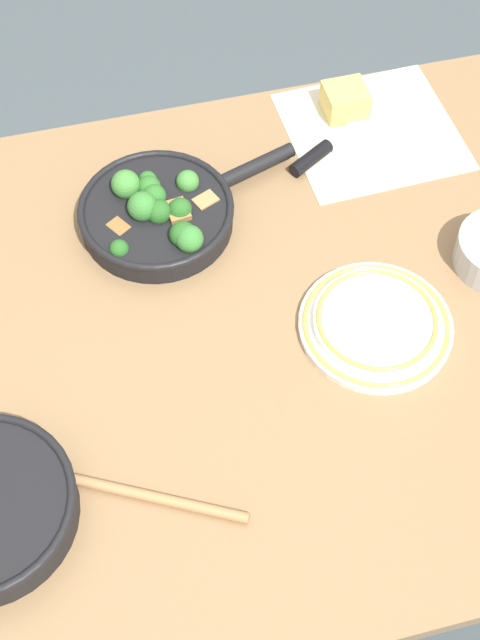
# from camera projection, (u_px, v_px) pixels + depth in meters

# --- Properties ---
(ground_plane) EXTENTS (14.00, 14.00, 0.00)m
(ground_plane) POSITION_uv_depth(u_px,v_px,m) (240.00, 512.00, 1.92)
(ground_plane) COLOR #424C51
(dining_table_red) EXTENTS (1.18, 0.96, 0.73)m
(dining_table_red) POSITION_uv_depth(u_px,v_px,m) (240.00, 355.00, 1.38)
(dining_table_red) COLOR olive
(dining_table_red) RESTS_ON ground_plane
(skillet_broccoli) EXTENTS (0.37, 0.25, 0.08)m
(skillet_broccoli) POSITION_uv_depth(u_px,v_px,m) (159.00, 212.00, 1.40)
(skillet_broccoli) COLOR black
(skillet_broccoli) RESTS_ON dining_table_red
(wooden_spoon) EXTENTS (0.33, 0.19, 0.02)m
(wooden_spoon) POSITION_uv_depth(u_px,v_px,m) (86.00, 482.00, 1.17)
(wooden_spoon) COLOR #A87A4C
(wooden_spoon) RESTS_ON dining_table_red
(parchment_sheet) EXTENTS (0.29, 0.28, 0.00)m
(parchment_sheet) POSITION_uv_depth(u_px,v_px,m) (372.00, 131.00, 1.54)
(parchment_sheet) COLOR beige
(parchment_sheet) RESTS_ON dining_table_red
(grater_knife) EXTENTS (0.26, 0.17, 0.02)m
(grater_knife) POSITION_uv_depth(u_px,v_px,m) (335.00, 141.00, 1.51)
(grater_knife) COLOR silver
(grater_knife) RESTS_ON dining_table_red
(cheese_block) EXTENTS (0.07, 0.07, 0.05)m
(cheese_block) POSITION_uv_depth(u_px,v_px,m) (345.00, 101.00, 1.55)
(cheese_block) COLOR #E0C15B
(cheese_block) RESTS_ON dining_table_red
(dinner_plate_stack) EXTENTS (0.23, 0.23, 0.03)m
(dinner_plate_stack) POSITION_uv_depth(u_px,v_px,m) (376.00, 323.00, 1.30)
(dinner_plate_stack) COLOR white
(dinner_plate_stack) RESTS_ON dining_table_red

